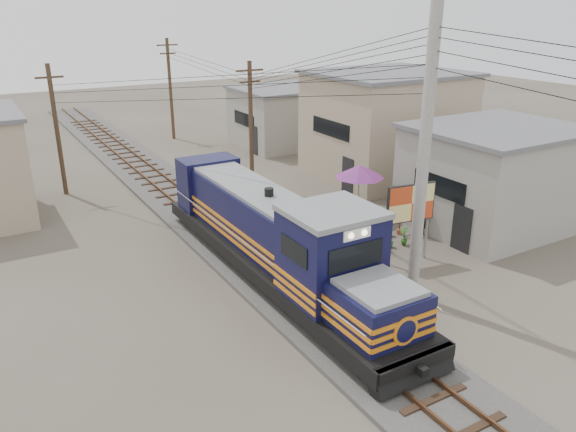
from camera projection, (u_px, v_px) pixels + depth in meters
ground at (323, 316)px, 18.87m from camera, size 120.00×120.00×0.00m
ballast at (207, 221)px, 26.91m from camera, size 3.60×70.00×0.16m
track at (207, 217)px, 26.84m from camera, size 1.15×70.00×0.12m
locomotive at (277, 239)px, 20.79m from camera, size 2.82×15.35×3.80m
utility_pole_main at (423, 161)px, 18.36m from camera, size 0.40×0.40×10.00m
wooden_pole_mid at (251, 123)px, 30.99m from camera, size 1.60×0.24×7.00m
wooden_pole_far at (170, 87)px, 42.32m from camera, size 1.60×0.24×7.50m
wooden_pole_left at (57, 128)px, 29.71m from camera, size 1.60×0.24×7.00m
power_lines at (208, 63)px, 22.97m from camera, size 9.65×19.00×3.30m
shophouse_front at (494, 177)px, 25.91m from camera, size 7.35×6.30×4.70m
shophouse_mid at (386, 124)px, 33.37m from camera, size 8.40×7.35×6.20m
shophouse_back at (281, 116)px, 41.07m from camera, size 6.30×6.30×4.20m
billboard at (411, 205)px, 22.04m from camera, size 2.12×0.43×3.28m
market_umbrella at (359, 171)px, 26.77m from camera, size 2.45×2.45×2.66m
vendor at (421, 216)px, 25.11m from camera, size 0.73×0.53×1.89m
plant_nursery at (360, 234)px, 24.33m from camera, size 3.22×3.22×1.12m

